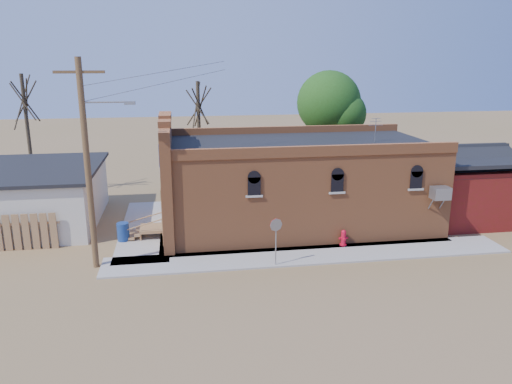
{
  "coord_description": "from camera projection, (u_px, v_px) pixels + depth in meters",
  "views": [
    {
      "loc": [
        -4.4,
        -20.12,
        8.94
      ],
      "look_at": [
        -0.61,
        3.86,
        2.4
      ],
      "focal_mm": 35.0,
      "sensor_mm": 36.0,
      "label": 1
    }
  ],
  "objects": [
    {
      "name": "trash_barrel",
      "position": [
        123.0,
        232.0,
        24.92
      ],
      "size": [
        0.64,
        0.64,
        0.92
      ],
      "primitive_type": "cylinder",
      "rotation": [
        0.0,
        0.0,
        -0.07
      ],
      "color": "navy",
      "rests_on": "sidewalk_west"
    },
    {
      "name": "brick_bar",
      "position": [
        292.0,
        184.0,
        27.06
      ],
      "size": [
        16.4,
        7.97,
        6.3
      ],
      "color": "#B76638",
      "rests_on": "ground"
    },
    {
      "name": "stop_sign",
      "position": [
        276.0,
        229.0,
        21.68
      ],
      "size": [
        0.57,
        0.21,
        2.16
      ],
      "rotation": [
        0.0,
        0.0,
        -0.13
      ],
      "color": "gray",
      "rests_on": "sidewalk_south"
    },
    {
      "name": "sidewalk_west",
      "position": [
        146.0,
        228.0,
        26.95
      ],
      "size": [
        2.6,
        10.0,
        0.08
      ],
      "primitive_type": "cube",
      "color": "#9E9991",
      "rests_on": "ground"
    },
    {
      "name": "wood_fence",
      "position": [
        3.0,
        233.0,
        23.65
      ],
      "size": [
        5.2,
        0.1,
        1.8
      ],
      "primitive_type": null,
      "color": "#916141",
      "rests_on": "ground"
    },
    {
      "name": "tree_leafy",
      "position": [
        329.0,
        103.0,
        34.42
      ],
      "size": [
        4.4,
        4.4,
        8.15
      ],
      "color": "#403225",
      "rests_on": "ground"
    },
    {
      "name": "ground",
      "position": [
        283.0,
        266.0,
        22.18
      ],
      "size": [
        120.0,
        120.0,
        0.0
      ],
      "primitive_type": "plane",
      "color": "olive",
      "rests_on": "ground"
    },
    {
      "name": "utility_pole",
      "position": [
        88.0,
        161.0,
        20.86
      ],
      "size": [
        3.12,
        0.26,
        9.0
      ],
      "color": "#543321",
      "rests_on": "ground"
    },
    {
      "name": "fire_hydrant",
      "position": [
        343.0,
        238.0,
        24.28
      ],
      "size": [
        0.45,
        0.43,
        0.79
      ],
      "rotation": [
        0.0,
        0.0,
        0.2
      ],
      "color": "red",
      "rests_on": "sidewalk_south"
    },
    {
      "name": "tree_bare_far",
      "position": [
        24.0,
        100.0,
        31.77
      ],
      "size": [
        2.8,
        2.8,
        8.16
      ],
      "color": "#403225",
      "rests_on": "ground"
    },
    {
      "name": "tree_bare_near",
      "position": [
        198.0,
        105.0,
        32.58
      ],
      "size": [
        2.8,
        2.8,
        7.65
      ],
      "color": "#403225",
      "rests_on": "ground"
    },
    {
      "name": "sidewalk_south",
      "position": [
        311.0,
        255.0,
        23.26
      ],
      "size": [
        19.0,
        2.2,
        0.08
      ],
      "primitive_type": "cube",
      "color": "#9E9991",
      "rests_on": "ground"
    },
    {
      "name": "red_shed",
      "position": [
        460.0,
        178.0,
        28.57
      ],
      "size": [
        5.4,
        6.4,
        4.3
      ],
      "color": "#5D1910",
      "rests_on": "ground"
    }
  ]
}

